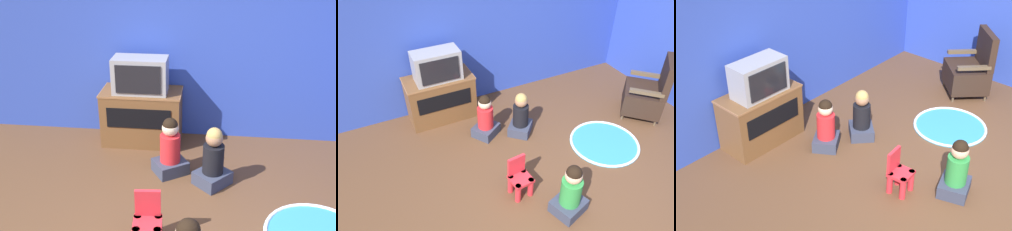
% 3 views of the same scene
% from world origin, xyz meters
% --- Properties ---
extents(ground_plane, '(30.00, 30.00, 0.00)m').
position_xyz_m(ground_plane, '(0.00, 0.00, 0.00)').
color(ground_plane, brown).
extents(wall_back, '(5.83, 0.12, 2.62)m').
position_xyz_m(wall_back, '(-0.09, 2.56, 1.31)').
color(wall_back, '#2D47B2').
rests_on(wall_back, ground_plane).
extents(tv_cabinet, '(1.01, 0.52, 0.71)m').
position_xyz_m(tv_cabinet, '(-0.81, 2.23, 0.37)').
color(tv_cabinet, brown).
rests_on(tv_cabinet, ground_plane).
extents(television, '(0.66, 0.36, 0.44)m').
position_xyz_m(television, '(-0.81, 2.19, 0.93)').
color(television, '#939399').
rests_on(television, tv_cabinet).
extents(black_armchair, '(0.85, 0.85, 0.98)m').
position_xyz_m(black_armchair, '(2.08, 0.89, 0.37)').
color(black_armchair, brown).
rests_on(black_armchair, ground_plane).
extents(yellow_kid_chair, '(0.27, 0.26, 0.51)m').
position_xyz_m(yellow_kid_chair, '(-0.44, 0.34, 0.21)').
color(yellow_kid_chair, red).
rests_on(yellow_kid_chair, ground_plane).
extents(play_mat, '(0.99, 0.99, 0.04)m').
position_xyz_m(play_mat, '(1.07, 0.58, 0.01)').
color(play_mat, teal).
rests_on(play_mat, ground_plane).
extents(child_watching_left, '(0.46, 0.46, 0.68)m').
position_xyz_m(child_watching_left, '(0.10, 1.34, 0.29)').
color(child_watching_left, '#33384C').
rests_on(child_watching_left, ground_plane).
extents(child_watching_center, '(0.44, 0.41, 0.70)m').
position_xyz_m(child_watching_center, '(-0.07, -0.15, 0.30)').
color(child_watching_center, '#33384C').
rests_on(child_watching_center, ground_plane).
extents(child_watching_right, '(0.46, 0.44, 0.68)m').
position_xyz_m(child_watching_right, '(-0.38, 1.52, 0.29)').
color(child_watching_right, '#33384C').
rests_on(child_watching_right, ground_plane).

